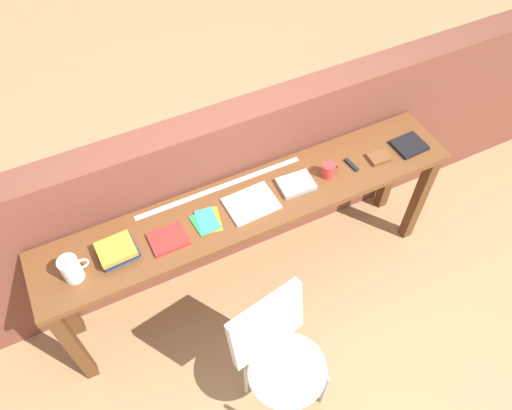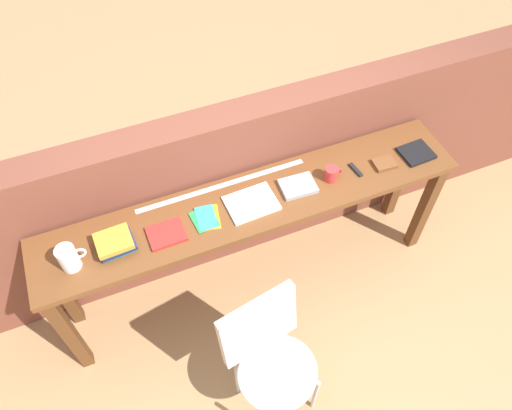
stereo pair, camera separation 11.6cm
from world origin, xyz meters
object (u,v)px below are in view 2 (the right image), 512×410
(mug, at_px, (331,174))
(multitool_folded, at_px, (356,170))
(magazine_cycling, at_px, (166,234))
(leather_journal_brown, at_px, (384,164))
(chair_white_moulded, at_px, (271,356))
(book_open_centre, at_px, (251,203))
(book_stack_leftmost, at_px, (115,243))
(book_repair_rightmost, at_px, (416,153))
(pamphlet_pile_colourful, at_px, (206,219))
(pitcher_white, at_px, (69,258))

(mug, height_order, multitool_folded, mug)
(magazine_cycling, distance_m, leather_journal_brown, 1.35)
(chair_white_moulded, distance_m, book_open_centre, 0.83)
(book_open_centre, xyz_separation_m, mug, (0.50, -0.00, 0.04))
(book_stack_leftmost, bearing_deg, mug, -0.04)
(multitool_folded, bearing_deg, mug, -179.83)
(book_repair_rightmost, bearing_deg, leather_journal_brown, 178.53)
(pamphlet_pile_colourful, bearing_deg, book_open_centre, 0.76)
(book_open_centre, bearing_deg, book_stack_leftmost, 177.65)
(magazine_cycling, height_order, leather_journal_brown, leather_journal_brown)
(chair_white_moulded, relative_size, leather_journal_brown, 6.86)
(magazine_cycling, distance_m, mug, 1.00)
(magazine_cycling, height_order, multitool_folded, magazine_cycling)
(magazine_cycling, xyz_separation_m, leather_journal_brown, (1.35, -0.00, 0.00))
(mug, distance_m, leather_journal_brown, 0.35)
(mug, relative_size, book_repair_rightmost, 0.58)
(book_stack_leftmost, relative_size, book_open_centre, 0.72)
(chair_white_moulded, height_order, book_open_centre, book_open_centre)
(mug, distance_m, multitool_folded, 0.17)
(mug, relative_size, multitool_folded, 1.00)
(magazine_cycling, xyz_separation_m, pamphlet_pile_colourful, (0.23, 0.02, -0.00))
(chair_white_moulded, distance_m, magazine_cycling, 0.86)
(pitcher_white, height_order, book_open_centre, pitcher_white)
(chair_white_moulded, relative_size, mug, 8.10)
(book_open_centre, bearing_deg, pitcher_white, 179.11)
(chair_white_moulded, relative_size, book_open_centre, 3.17)
(multitool_folded, relative_size, leather_journal_brown, 0.85)
(book_open_centre, distance_m, mug, 0.50)
(magazine_cycling, height_order, mug, mug)
(pamphlet_pile_colourful, xyz_separation_m, leather_journal_brown, (1.12, -0.02, 0.01))
(pitcher_white, bearing_deg, multitool_folded, 0.87)
(book_repair_rightmost, bearing_deg, mug, 175.59)
(pitcher_white, distance_m, book_open_centre, 1.00)
(book_stack_leftmost, height_order, leather_journal_brown, book_stack_leftmost)
(book_stack_leftmost, height_order, multitool_folded, book_stack_leftmost)
(chair_white_moulded, bearing_deg, book_repair_rightmost, 29.35)
(pitcher_white, bearing_deg, book_repair_rightmost, 0.14)
(pamphlet_pile_colourful, distance_m, book_repair_rightmost, 1.34)
(book_open_centre, height_order, multitool_folded, same)
(pitcher_white, relative_size, pamphlet_pile_colourful, 0.99)
(chair_white_moulded, xyz_separation_m, magazine_cycling, (-0.32, 0.71, 0.36))
(magazine_cycling, relative_size, pamphlet_pile_colourful, 1.06)
(book_open_centre, xyz_separation_m, multitool_folded, (0.67, -0.00, -0.00))
(chair_white_moulded, distance_m, multitool_folded, 1.18)
(mug, distance_m, book_repair_rightmost, 0.58)
(magazine_cycling, relative_size, book_open_centre, 0.70)
(pamphlet_pile_colourful, xyz_separation_m, book_repair_rightmost, (1.34, -0.02, 0.00))
(multitool_folded, bearing_deg, book_stack_leftmost, 179.99)
(pitcher_white, relative_size, book_repair_rightmost, 0.97)
(book_stack_leftmost, bearing_deg, chair_white_moulded, -51.43)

